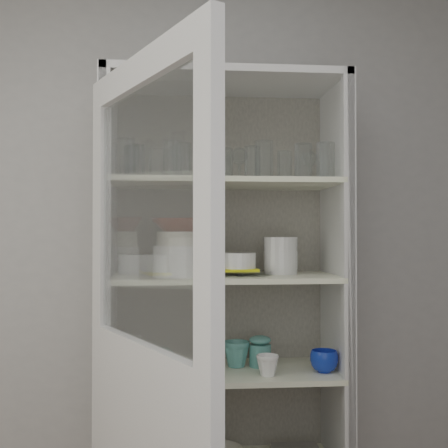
% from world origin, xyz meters
% --- Properties ---
extents(wall_back, '(3.60, 0.02, 2.60)m').
position_xyz_m(wall_back, '(0.00, 1.50, 1.30)').
color(wall_back, '#999999').
rests_on(wall_back, ground).
extents(pantry_cabinet, '(1.00, 0.45, 2.10)m').
position_xyz_m(pantry_cabinet, '(0.20, 1.34, 0.94)').
color(pantry_cabinet, silver).
rests_on(pantry_cabinet, floor).
extents(cupboard_door, '(0.43, 0.83, 2.00)m').
position_xyz_m(cupboard_door, '(-0.10, 0.64, 0.87)').
color(cupboard_door, silver).
rests_on(cupboard_door, floor).
extents(tumbler_0, '(0.09, 0.09, 0.16)m').
position_xyz_m(tumbler_0, '(-0.21, 1.17, 1.74)').
color(tumbler_0, silver).
rests_on(tumbler_0, shelf_glass).
extents(tumbler_1, '(0.08, 0.08, 0.13)m').
position_xyz_m(tumbler_1, '(0.03, 1.13, 1.73)').
color(tumbler_1, silver).
rests_on(tumbler_1, shelf_glass).
extents(tumbler_2, '(0.08, 0.08, 0.15)m').
position_xyz_m(tumbler_2, '(-0.02, 1.14, 1.73)').
color(tumbler_2, silver).
rests_on(tumbler_2, shelf_glass).
extents(tumbler_3, '(0.07, 0.07, 0.13)m').
position_xyz_m(tumbler_3, '(0.31, 1.17, 1.73)').
color(tumbler_3, silver).
rests_on(tumbler_3, shelf_glass).
extents(tumbler_4, '(0.10, 0.10, 0.15)m').
position_xyz_m(tumbler_4, '(0.35, 1.13, 1.74)').
color(tumbler_4, silver).
rests_on(tumbler_4, shelf_glass).
extents(tumbler_5, '(0.09, 0.09, 0.14)m').
position_xyz_m(tumbler_5, '(0.51, 1.14, 1.73)').
color(tumbler_5, silver).
rests_on(tumbler_5, shelf_glass).
extents(tumbler_6, '(0.10, 0.10, 0.15)m').
position_xyz_m(tumbler_6, '(0.61, 1.16, 1.74)').
color(tumbler_6, silver).
rests_on(tumbler_6, shelf_glass).
extents(tumbler_7, '(0.09, 0.09, 0.15)m').
position_xyz_m(tumbler_7, '(-0.17, 1.25, 1.73)').
color(tumbler_7, silver).
rests_on(tumbler_7, shelf_glass).
extents(tumbler_8, '(0.09, 0.09, 0.15)m').
position_xyz_m(tumbler_8, '(-0.17, 1.25, 1.73)').
color(tumbler_8, silver).
rests_on(tumbler_8, shelf_glass).
extents(tumbler_9, '(0.07, 0.07, 0.14)m').
position_xyz_m(tumbler_9, '(-0.09, 1.29, 1.73)').
color(tumbler_9, silver).
rests_on(tumbler_9, shelf_glass).
extents(tumbler_10, '(0.09, 0.09, 0.14)m').
position_xyz_m(tumbler_10, '(0.20, 1.25, 1.73)').
color(tumbler_10, silver).
rests_on(tumbler_10, shelf_glass).
extents(tumbler_11, '(0.07, 0.07, 0.13)m').
position_xyz_m(tumbler_11, '(0.46, 1.27, 1.73)').
color(tumbler_11, silver).
rests_on(tumbler_11, shelf_glass).
extents(goblet_0, '(0.08, 0.08, 0.17)m').
position_xyz_m(goblet_0, '(-0.01, 1.36, 1.75)').
color(goblet_0, silver).
rests_on(goblet_0, shelf_glass).
extents(goblet_1, '(0.07, 0.07, 0.15)m').
position_xyz_m(goblet_1, '(0.18, 1.38, 1.74)').
color(goblet_1, silver).
rests_on(goblet_1, shelf_glass).
extents(goblet_2, '(0.08, 0.08, 0.17)m').
position_xyz_m(goblet_2, '(0.28, 1.37, 1.75)').
color(goblet_2, silver).
rests_on(goblet_2, shelf_glass).
extents(goblet_3, '(0.07, 0.07, 0.16)m').
position_xyz_m(goblet_3, '(0.59, 1.35, 1.74)').
color(goblet_3, silver).
rests_on(goblet_3, shelf_glass).
extents(plate_stack_front, '(0.21, 0.21, 0.13)m').
position_xyz_m(plate_stack_front, '(0.01, 1.20, 1.32)').
color(plate_stack_front, white).
rests_on(plate_stack_front, shelf_plates).
extents(plate_stack_back, '(0.21, 0.21, 0.08)m').
position_xyz_m(plate_stack_back, '(-0.15, 1.41, 1.30)').
color(plate_stack_back, white).
rests_on(plate_stack_back, shelf_plates).
extents(cream_bowl, '(0.22, 0.22, 0.06)m').
position_xyz_m(cream_bowl, '(0.01, 1.20, 1.42)').
color(cream_bowl, beige).
rests_on(cream_bowl, plate_stack_front).
extents(terracotta_bowl, '(0.24, 0.24, 0.05)m').
position_xyz_m(terracotta_bowl, '(0.01, 1.20, 1.47)').
color(terracotta_bowl, '#582218').
rests_on(terracotta_bowl, cream_bowl).
extents(glass_platter, '(0.33, 0.33, 0.02)m').
position_xyz_m(glass_platter, '(0.26, 1.27, 1.27)').
color(glass_platter, silver).
rests_on(glass_platter, shelf_plates).
extents(yellow_trivet, '(0.16, 0.16, 0.01)m').
position_xyz_m(yellow_trivet, '(0.26, 1.27, 1.28)').
color(yellow_trivet, yellow).
rests_on(yellow_trivet, glass_platter).
extents(white_ramekin, '(0.18, 0.18, 0.07)m').
position_xyz_m(white_ramekin, '(0.26, 1.27, 1.32)').
color(white_ramekin, white).
rests_on(white_ramekin, yellow_trivet).
extents(grey_bowl_stack, '(0.15, 0.15, 0.16)m').
position_xyz_m(grey_bowl_stack, '(0.45, 1.30, 1.34)').
color(grey_bowl_stack, silver).
rests_on(grey_bowl_stack, shelf_plates).
extents(mug_blue, '(0.13, 0.13, 0.09)m').
position_xyz_m(mug_blue, '(0.61, 1.19, 0.91)').
color(mug_blue, '#0E30A4').
rests_on(mug_blue, shelf_mugs).
extents(mug_teal, '(0.15, 0.15, 0.11)m').
position_xyz_m(mug_teal, '(0.26, 1.31, 0.92)').
color(mug_teal, '#2B7974').
rests_on(mug_teal, shelf_mugs).
extents(mug_white, '(0.10, 0.10, 0.09)m').
position_xyz_m(mug_white, '(0.36, 1.14, 0.90)').
color(mug_white, white).
rests_on(mug_white, shelf_mugs).
extents(teal_jar, '(0.10, 0.10, 0.11)m').
position_xyz_m(teal_jar, '(0.36, 1.31, 0.92)').
color(teal_jar, '#2B7974').
rests_on(teal_jar, shelf_mugs).
extents(measuring_cups, '(0.10, 0.10, 0.04)m').
position_xyz_m(measuring_cups, '(-0.16, 1.19, 0.88)').
color(measuring_cups, '#B7B7BD').
rests_on(measuring_cups, shelf_mugs).
extents(white_canister, '(0.15, 0.15, 0.15)m').
position_xyz_m(white_canister, '(-0.21, 1.28, 0.93)').
color(white_canister, white).
rests_on(white_canister, shelf_mugs).
extents(tumbler_12, '(0.06, 0.06, 0.12)m').
position_xyz_m(tumbler_12, '(-0.18, 1.15, 1.72)').
color(tumbler_12, silver).
rests_on(tumbler_12, shelf_glass).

